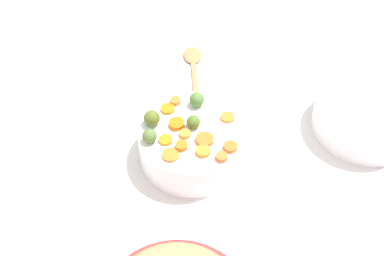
{
  "coord_description": "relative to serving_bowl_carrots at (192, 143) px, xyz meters",
  "views": [
    {
      "loc": [
        0.5,
        -0.53,
        0.97
      ],
      "look_at": [
        -0.02,
        -0.01,
        0.12
      ],
      "focal_mm": 47.62,
      "sensor_mm": 36.0,
      "label": 1
    }
  ],
  "objects": [
    {
      "name": "carrot_slice_2",
      "position": [
        -0.09,
        0.0,
        0.05
      ],
      "size": [
        0.04,
        0.04,
        0.01
      ],
      "primitive_type": "cylinder",
      "rotation": [
        0.0,
        0.0,
        3.27
      ],
      "color": "orange",
      "rests_on": "serving_bowl_carrots"
    },
    {
      "name": "carrot_slice_10",
      "position": [
        0.01,
        -0.08,
        0.05
      ],
      "size": [
        0.04,
        0.04,
        0.01
      ],
      "primitive_type": "cylinder",
      "rotation": [
        0.0,
        0.0,
        0.01
      ],
      "color": "orange",
      "rests_on": "serving_bowl_carrots"
    },
    {
      "name": "carrot_slice_1",
      "position": [
        -0.04,
        -0.01,
        0.05
      ],
      "size": [
        0.05,
        0.05,
        0.01
      ],
      "primitive_type": "cylinder",
      "rotation": [
        0.0,
        0.0,
        4.02
      ],
      "color": "orange",
      "rests_on": "serving_bowl_carrots"
    },
    {
      "name": "carrot_slice_11",
      "position": [
        0.09,
        0.02,
        0.05
      ],
      "size": [
        0.03,
        0.03,
        0.01
      ],
      "primitive_type": "cylinder",
      "rotation": [
        0.0,
        0.0,
        4.81
      ],
      "color": "orange",
      "rests_on": "serving_bowl_carrots"
    },
    {
      "name": "carrot_slice_6",
      "position": [
        0.1,
        -0.01,
        0.05
      ],
      "size": [
        0.04,
        0.04,
        0.01
      ],
      "primitive_type": "cylinder",
      "rotation": [
        0.0,
        0.0,
        5.45
      ],
      "color": "orange",
      "rests_on": "serving_bowl_carrots"
    },
    {
      "name": "casserole_dish",
      "position": [
        0.24,
        0.36,
        -0.0
      ],
      "size": [
        0.25,
        0.25,
        0.08
      ],
      "primitive_type": "cylinder",
      "color": "white",
      "rests_on": "tabletop"
    },
    {
      "name": "tabletop",
      "position": [
        0.02,
        0.01,
        -0.05
      ],
      "size": [
        2.4,
        2.4,
        0.02
      ],
      "primitive_type": "cube",
      "color": "silver",
      "rests_on": "ground"
    },
    {
      "name": "carrot_slice_8",
      "position": [
        -0.09,
        0.04,
        0.05
      ],
      "size": [
        0.03,
        0.03,
        0.01
      ],
      "primitive_type": "cylinder",
      "rotation": [
        0.0,
        0.0,
        4.88
      ],
      "color": "orange",
      "rests_on": "serving_bowl_carrots"
    },
    {
      "name": "brussels_sprout_0",
      "position": [
        -0.01,
        0.01,
        0.06
      ],
      "size": [
        0.03,
        0.03,
        0.03
      ],
      "primitive_type": "sphere",
      "color": "#537129",
      "rests_on": "serving_bowl_carrots"
    },
    {
      "name": "brussels_sprout_1",
      "position": [
        -0.08,
        -0.05,
        0.06
      ],
      "size": [
        0.04,
        0.04,
        0.04
      ],
      "primitive_type": "sphere",
      "color": "#5B6C25",
      "rests_on": "serving_bowl_carrots"
    },
    {
      "name": "serving_bowl_carrots",
      "position": [
        0.0,
        0.0,
        0.0
      ],
      "size": [
        0.24,
        0.24,
        0.09
      ],
      "primitive_type": "cylinder",
      "color": "white",
      "rests_on": "tabletop"
    },
    {
      "name": "carrot_slice_3",
      "position": [
        0.04,
        -0.0,
        0.05
      ],
      "size": [
        0.06,
        0.06,
        0.01
      ],
      "primitive_type": "cylinder",
      "rotation": [
        0.0,
        0.0,
        5.44
      ],
      "color": "orange",
      "rests_on": "serving_bowl_carrots"
    },
    {
      "name": "carrot_slice_4",
      "position": [
        0.06,
        -0.03,
        0.05
      ],
      "size": [
        0.04,
        0.04,
        0.01
      ],
      "primitive_type": "cylinder",
      "rotation": [
        0.0,
        0.0,
        1.75
      ],
      "color": "orange",
      "rests_on": "serving_bowl_carrots"
    },
    {
      "name": "carrot_slice_9",
      "position": [
        0.03,
        0.08,
        0.05
      ],
      "size": [
        0.04,
        0.04,
        0.01
      ],
      "primitive_type": "cylinder",
      "rotation": [
        0.0,
        0.0,
        3.74
      ],
      "color": "orange",
      "rests_on": "serving_bowl_carrots"
    },
    {
      "name": "brussels_sprout_3",
      "position": [
        -0.05,
        0.06,
        0.06
      ],
      "size": [
        0.03,
        0.03,
        0.03
      ],
      "primitive_type": "sphere",
      "color": "#527E37",
      "rests_on": "serving_bowl_carrots"
    },
    {
      "name": "carrot_slice_7",
      "position": [
        0.01,
        -0.05,
        0.05
      ],
      "size": [
        0.04,
        0.04,
        0.01
      ],
      "primitive_type": "cylinder",
      "rotation": [
        0.0,
        0.0,
        2.32
      ],
      "color": "orange",
      "rests_on": "serving_bowl_carrots"
    },
    {
      "name": "carrot_slice_0",
      "position": [
        -0.02,
        -0.06,
        0.05
      ],
      "size": [
        0.03,
        0.03,
        0.01
      ],
      "primitive_type": "cylinder",
      "rotation": [
        0.0,
        0.0,
        0.01
      ],
      "color": "orange",
      "rests_on": "serving_bowl_carrots"
    },
    {
      "name": "brussels_sprout_2",
      "position": [
        -0.05,
        -0.08,
        0.06
      ],
      "size": [
        0.03,
        0.03,
        0.03
      ],
      "primitive_type": "sphere",
      "color": "#587837",
      "rests_on": "serving_bowl_carrots"
    },
    {
      "name": "carrot_slice_5",
      "position": [
        -0.0,
        -0.02,
        0.05
      ],
      "size": [
        0.03,
        0.03,
        0.01
      ],
      "primitive_type": "cylinder",
      "rotation": [
        0.0,
        0.0,
        0.43
      ],
      "color": "orange",
      "rests_on": "serving_bowl_carrots"
    },
    {
      "name": "wooden_spoon",
      "position": [
        -0.2,
        0.21,
        -0.04
      ],
      "size": [
        0.27,
        0.25,
        0.01
      ],
      "color": "tan",
      "rests_on": "tabletop"
    }
  ]
}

